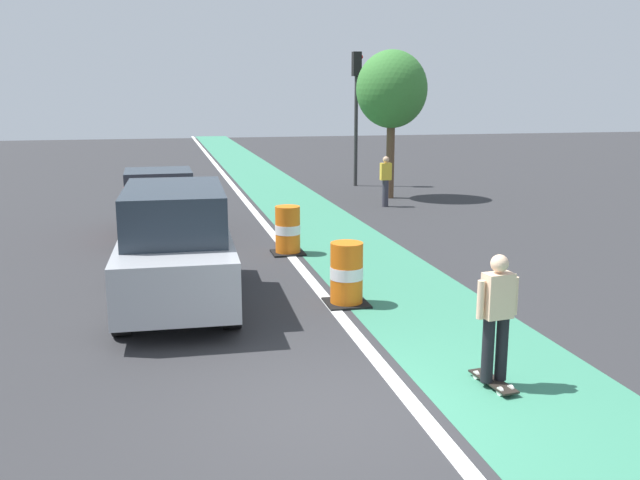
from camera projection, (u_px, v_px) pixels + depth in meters
name	position (u px, v px, depth m)	size (l,w,h in m)	color
ground_plane	(339.00, 412.00, 7.95)	(100.00, 100.00, 0.00)	#2D2D30
bike_lane_strip	(315.00, 220.00, 19.92)	(2.50, 80.00, 0.01)	#387F60
lane_divider_stripe	(263.00, 222.00, 19.59)	(0.20, 80.00, 0.01)	silver
skateboarder_on_lane	(497.00, 316.00, 8.48)	(0.57, 0.82, 1.69)	black
parked_suv_nearest	(176.00, 246.00, 11.81)	(2.04, 4.66, 2.04)	#9EA0A5
parked_sedan_second	(159.00, 203.00, 17.61)	(1.96, 4.12, 1.70)	maroon
traffic_barrel_front	(347.00, 274.00, 11.91)	(0.73, 0.73, 1.09)	orange
traffic_barrel_mid	(288.00, 231.00, 15.69)	(0.73, 0.73, 1.09)	orange
traffic_light_corner	(357.00, 95.00, 26.57)	(0.41, 0.32, 5.10)	#2D2D2D
pedestrian_crossing	(386.00, 180.00, 22.12)	(0.34, 0.20, 1.61)	#33333D
street_tree_sidewalk	(392.00, 90.00, 23.38)	(2.40, 2.40, 5.00)	brown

